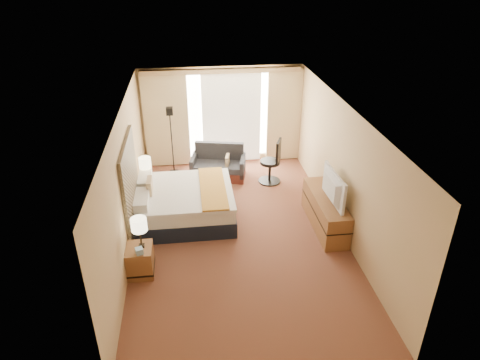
{
  "coord_description": "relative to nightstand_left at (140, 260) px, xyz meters",
  "views": [
    {
      "loc": [
        -0.87,
        -7.25,
        5.09
      ],
      "look_at": [
        0.1,
        0.4,
        1.0
      ],
      "focal_mm": 32.0,
      "sensor_mm": 36.0,
      "label": 1
    }
  ],
  "objects": [
    {
      "name": "headboard",
      "position": [
        -0.19,
        1.25,
        1.01
      ],
      "size": [
        0.06,
        1.85,
        1.5
      ],
      "primitive_type": "cube",
      "color": "black",
      "rests_on": "wall_left"
    },
    {
      "name": "tissue_box",
      "position": [
        0.03,
        -0.17,
        0.33
      ],
      "size": [
        0.15,
        0.15,
        0.11
      ],
      "primitive_type": "cube",
      "rotation": [
        0.0,
        0.0,
        0.32
      ],
      "color": "#86AECF",
      "rests_on": "nightstand_left"
    },
    {
      "name": "nightstand_left",
      "position": [
        0.0,
        0.0,
        0.0
      ],
      "size": [
        0.45,
        0.52,
        0.55
      ],
      "primitive_type": "cube",
      "color": "brown",
      "rests_on": "floor"
    },
    {
      "name": "desk_chair",
      "position": [
        2.98,
        3.13,
        0.23
      ],
      "size": [
        0.57,
        0.57,
        1.14
      ],
      "rotation": [
        0.0,
        0.0,
        -0.38
      ],
      "color": "black",
      "rests_on": "floor"
    },
    {
      "name": "television",
      "position": [
        3.65,
        0.88,
        0.75
      ],
      "size": [
        0.18,
        1.12,
        0.64
      ],
      "primitive_type": "imported",
      "rotation": [
        0.0,
        0.0,
        1.6
      ],
      "color": "black",
      "rests_on": "media_dresser"
    },
    {
      "name": "nightstand_right",
      "position": [
        0.0,
        2.5,
        0.0
      ],
      "size": [
        0.45,
        0.52,
        0.55
      ],
      "primitive_type": "cube",
      "color": "brown",
      "rests_on": "floor"
    },
    {
      "name": "floor_lamp",
      "position": [
        0.54,
        3.97,
        0.98
      ],
      "size": [
        0.22,
        0.22,
        1.77
      ],
      "color": "black",
      "rests_on": "floor"
    },
    {
      "name": "wall_back",
      "position": [
        1.87,
        4.55,
        1.02
      ],
      "size": [
        4.2,
        0.02,
        2.6
      ],
      "primitive_type": "cube",
      "color": "tan",
      "rests_on": "ground"
    },
    {
      "name": "telephone",
      "position": [
        0.14,
        2.37,
        0.31
      ],
      "size": [
        0.19,
        0.16,
        0.07
      ],
      "primitive_type": "cube",
      "rotation": [
        0.0,
        0.0,
        0.17
      ],
      "color": "black",
      "rests_on": "nightstand_right"
    },
    {
      "name": "lamp_left",
      "position": [
        0.05,
        0.03,
        0.73
      ],
      "size": [
        0.28,
        0.28,
        0.58
      ],
      "color": "black",
      "rests_on": "nightstand_left"
    },
    {
      "name": "loveseat",
      "position": [
        1.69,
        3.59,
        0.0
      ],
      "size": [
        1.47,
        0.99,
        0.84
      ],
      "rotation": [
        0.0,
        0.0,
        -0.21
      ],
      "color": "#552118",
      "rests_on": "floor"
    },
    {
      "name": "media_dresser",
      "position": [
        3.7,
        1.05,
        0.07
      ],
      "size": [
        0.5,
        1.8,
        0.7
      ],
      "primitive_type": "cube",
      "color": "brown",
      "rests_on": "floor"
    },
    {
      "name": "wall_left",
      "position": [
        -0.23,
        1.05,
        1.02
      ],
      "size": [
        0.02,
        7.0,
        2.6
      ],
      "primitive_type": "cube",
      "color": "tan",
      "rests_on": "ground"
    },
    {
      "name": "curtains",
      "position": [
        1.87,
        4.44,
        1.13
      ],
      "size": [
        4.12,
        0.19,
        2.56
      ],
      "color": "beige",
      "rests_on": "floor"
    },
    {
      "name": "wall_front",
      "position": [
        1.87,
        -2.45,
        1.02
      ],
      "size": [
        4.2,
        0.02,
        2.6
      ],
      "primitive_type": "cube",
      "color": "tan",
      "rests_on": "ground"
    },
    {
      "name": "ceiling",
      "position": [
        1.87,
        1.05,
        2.33
      ],
      "size": [
        4.2,
        7.0,
        0.02
      ],
      "primitive_type": "cube",
      "color": "silver",
      "rests_on": "wall_back"
    },
    {
      "name": "bed",
      "position": [
        0.81,
        1.73,
        0.09
      ],
      "size": [
        2.03,
        1.86,
        0.99
      ],
      "color": "black",
      "rests_on": "floor"
    },
    {
      "name": "lamp_right",
      "position": [
        -0.02,
        2.54,
        0.71
      ],
      "size": [
        0.27,
        0.27,
        0.57
      ],
      "color": "black",
      "rests_on": "nightstand_right"
    },
    {
      "name": "window",
      "position": [
        2.12,
        4.52,
        1.04
      ],
      "size": [
        2.3,
        0.02,
        2.3
      ],
      "primitive_type": "cube",
      "color": "silver",
      "rests_on": "wall_back"
    },
    {
      "name": "wall_right",
      "position": [
        3.97,
        1.05,
        1.02
      ],
      "size": [
        0.02,
        7.0,
        2.6
      ],
      "primitive_type": "cube",
      "color": "tan",
      "rests_on": "ground"
    },
    {
      "name": "floor",
      "position": [
        1.87,
        1.05,
        -0.28
      ],
      "size": [
        4.2,
        7.0,
        0.02
      ],
      "primitive_type": "cube",
      "color": "#57181C",
      "rests_on": "ground"
    }
  ]
}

